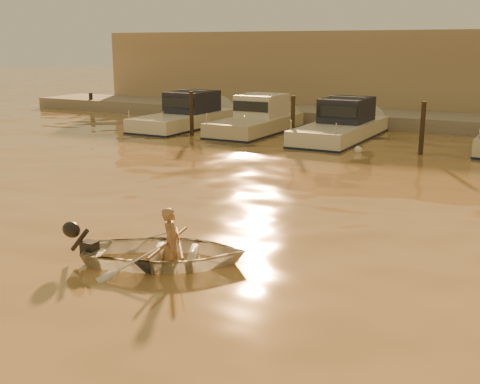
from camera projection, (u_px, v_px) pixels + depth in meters
The scene contains 17 objects.
ground_plane at pixel (271, 274), 10.97m from camera, with size 160.00×160.00×0.00m, color olive.
dinghy at pixel (166, 253), 11.49m from camera, with size 2.22×3.10×0.64m, color silver.
person at pixel (171, 243), 11.44m from camera, with size 0.51×0.33×1.40m, color #9E754F.
outboard_motor at pixel (89, 248), 11.55m from camera, with size 0.90×0.40×0.70m, color black, non-canonical shape.
oar_port at pixel (179, 242), 11.42m from camera, with size 0.06×0.06×2.10m, color brown.
oar_starboard at pixel (169, 242), 11.43m from camera, with size 0.06×0.06×2.10m, color brown.
moored_boat_0 at pixel (185, 115), 30.14m from camera, with size 2.40×7.58×1.75m, color silver, non-canonical shape.
moored_boat_1 at pixel (256, 119), 28.33m from camera, with size 2.34×6.92×1.75m, color beige, non-canonical shape.
moored_boat_2 at pixel (341, 125), 26.42m from camera, with size 2.35×7.85×1.75m, color silver, non-canonical shape.
piling_0 at pixel (192, 116), 27.38m from camera, with size 0.18×0.18×2.20m, color #2D2319.
piling_1 at pixel (293, 122), 25.09m from camera, with size 0.18×0.18×2.20m, color #2D2319.
piling_2 at pixel (422, 131), 22.67m from camera, with size 0.18×0.18×2.20m, color #2D2319.
fender_a at pixel (169, 134), 27.42m from camera, with size 0.30×0.30×0.30m, color silver.
fender_b at pixel (256, 138), 26.26m from camera, with size 0.30×0.30×0.30m, color orange.
fender_c at pixel (358, 150), 23.23m from camera, with size 0.30×0.30×0.30m, color white.
quay at pixel (458, 127), 29.36m from camera, with size 52.00×4.00×1.00m, color gray.
waterfront_building at pixel (477, 75), 33.53m from camera, with size 46.00×7.00×4.80m, color #9E8466.
Camera 1 is at (4.34, -9.35, 4.09)m, focal length 45.00 mm.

